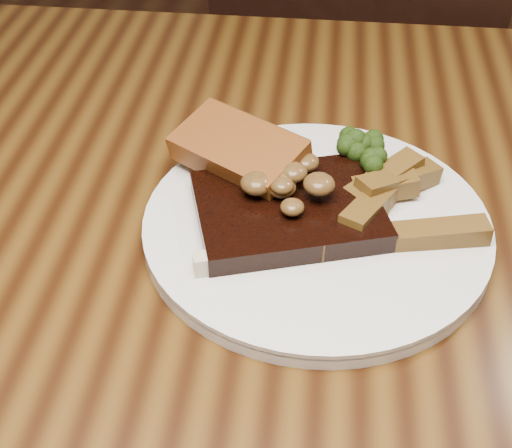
{
  "coord_description": "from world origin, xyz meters",
  "views": [
    {
      "loc": [
        0.07,
        -0.47,
        1.17
      ],
      "look_at": [
        0.02,
        -0.02,
        0.78
      ],
      "focal_mm": 50.0,
      "sensor_mm": 36.0,
      "label": 1
    }
  ],
  "objects_px": {
    "steak": "(288,212)",
    "garlic_bread": "(239,168)",
    "plate": "(316,227)",
    "chair_far": "(356,90)",
    "potato_wedges": "(384,220)",
    "dining_table": "(238,307)"
  },
  "relations": [
    {
      "from": "steak",
      "to": "potato_wedges",
      "type": "bearing_deg",
      "value": -19.13
    },
    {
      "from": "garlic_bread",
      "to": "potato_wedges",
      "type": "height_order",
      "value": "garlic_bread"
    },
    {
      "from": "garlic_bread",
      "to": "potato_wedges",
      "type": "distance_m",
      "value": 0.15
    },
    {
      "from": "dining_table",
      "to": "garlic_bread",
      "type": "height_order",
      "value": "garlic_bread"
    },
    {
      "from": "garlic_bread",
      "to": "potato_wedges",
      "type": "bearing_deg",
      "value": 7.73
    },
    {
      "from": "plate",
      "to": "garlic_bread",
      "type": "height_order",
      "value": "garlic_bread"
    },
    {
      "from": "plate",
      "to": "garlic_bread",
      "type": "relative_size",
      "value": 2.56
    },
    {
      "from": "chair_far",
      "to": "garlic_bread",
      "type": "xyz_separation_m",
      "value": [
        -0.13,
        -0.6,
        0.26
      ]
    },
    {
      "from": "steak",
      "to": "garlic_bread",
      "type": "height_order",
      "value": "garlic_bread"
    },
    {
      "from": "chair_far",
      "to": "potato_wedges",
      "type": "relative_size",
      "value": 8.26
    },
    {
      "from": "dining_table",
      "to": "steak",
      "type": "xyz_separation_m",
      "value": [
        0.04,
        0.01,
        0.12
      ]
    },
    {
      "from": "steak",
      "to": "garlic_bread",
      "type": "bearing_deg",
      "value": 114.16
    },
    {
      "from": "plate",
      "to": "garlic_bread",
      "type": "distance_m",
      "value": 0.1
    },
    {
      "from": "dining_table",
      "to": "garlic_bread",
      "type": "bearing_deg",
      "value": 94.71
    },
    {
      "from": "garlic_bread",
      "to": "potato_wedges",
      "type": "xyz_separation_m",
      "value": [
        0.13,
        -0.06,
        -0.0
      ]
    },
    {
      "from": "chair_far",
      "to": "plate",
      "type": "relative_size",
      "value": 3.08
    },
    {
      "from": "chair_far",
      "to": "steak",
      "type": "height_order",
      "value": "chair_far"
    },
    {
      "from": "chair_far",
      "to": "plate",
      "type": "xyz_separation_m",
      "value": [
        -0.05,
        -0.66,
        0.24
      ]
    },
    {
      "from": "chair_far",
      "to": "steak",
      "type": "xyz_separation_m",
      "value": [
        -0.08,
        -0.66,
        0.25
      ]
    },
    {
      "from": "dining_table",
      "to": "potato_wedges",
      "type": "bearing_deg",
      "value": 3.19
    },
    {
      "from": "garlic_bread",
      "to": "plate",
      "type": "bearing_deg",
      "value": -3.65
    },
    {
      "from": "dining_table",
      "to": "steak",
      "type": "bearing_deg",
      "value": 12.24
    }
  ]
}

